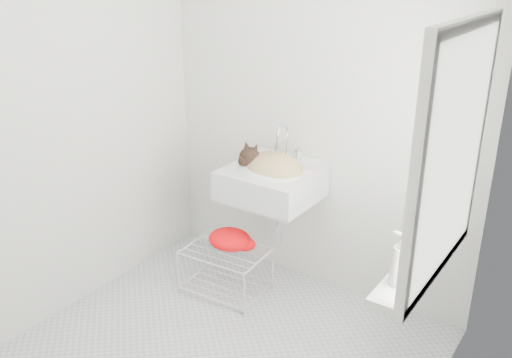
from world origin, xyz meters
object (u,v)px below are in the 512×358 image
Objects in this scene: cat at (272,166)px; bottle_c at (433,243)px; bottle_a at (399,284)px; wire_rack at (226,271)px; bottle_b at (414,267)px; sink at (271,170)px.

cat is 2.59× the size of bottle_c.
wire_rack is at bearing 157.02° from bottle_a.
bottle_b is at bearing -16.59° from wire_rack.
sink is 3.80× the size of bottle_c.
bottle_a is 0.43m from bottle_c.
cat is 0.80m from wire_rack.
wire_rack is (-0.22, -0.21, -0.74)m from cat.
bottle_c is (0.00, 0.43, 0.00)m from bottle_a.
cat is 1.30m from bottle_b.
bottle_c is at bearing -16.90° from cat.
bottle_b reaches higher than bottle_a.
cat is 1.85× the size of bottle_b.
wire_rack is at bearing -137.03° from cat.
sink is 1.41m from bottle_a.
bottle_b is (0.00, 0.17, 0.00)m from bottle_a.
bottle_b reaches higher than bottle_c.
cat is 1.20m from bottle_c.
wire_rack is 1.59m from bottle_b.
sink reaches higher than bottle_c.
bottle_a is at bearing -90.00° from bottle_c.
bottle_c is (1.15, -0.35, -0.04)m from cat.
sink is 2.88× the size of bottle_a.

